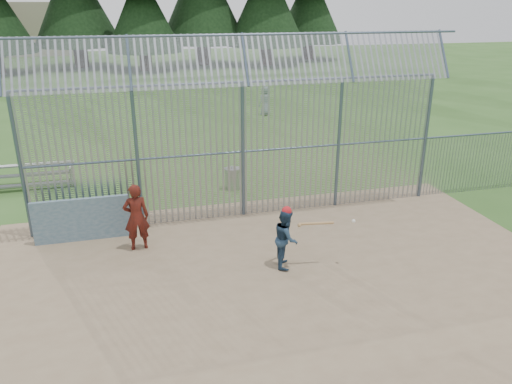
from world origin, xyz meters
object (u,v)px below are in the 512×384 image
object	(u,v)px
bleacher	(29,176)
trash_can	(232,178)
dugout_wall	(82,220)
batter	(286,238)
onlooker	(136,217)

from	to	relation	value
bleacher	trash_can	bearing A→B (deg)	-16.12
bleacher	dugout_wall	bearing A→B (deg)	-67.14
trash_can	dugout_wall	bearing A→B (deg)	-148.57
dugout_wall	trash_can	distance (m)	5.58
batter	trash_can	xyz separation A→B (m)	(-0.12, 5.62, -0.37)
onlooker	bleacher	size ratio (longest dim) A/B	0.59
bleacher	batter	bearing A→B (deg)	-47.61
batter	onlooker	world-z (taller)	onlooker
trash_can	batter	bearing A→B (deg)	-88.80
batter	bleacher	world-z (taller)	batter
onlooker	bleacher	xyz separation A→B (m)	(-3.48, 5.75, -0.50)
dugout_wall	onlooker	world-z (taller)	onlooker
onlooker	bleacher	world-z (taller)	onlooker
onlooker	bleacher	distance (m)	6.74
dugout_wall	batter	bearing A→B (deg)	-29.14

